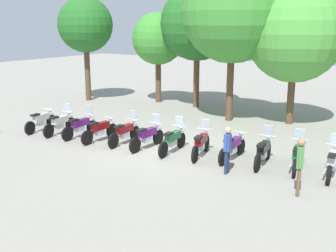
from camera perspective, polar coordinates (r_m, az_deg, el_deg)
The scene contains 20 objects.
ground_plane at distance 17.18m, azimuth -0.93°, elevation -3.25°, with size 80.00×80.00×0.00m, color gray.
motorcycle_0 at distance 20.94m, azimuth -16.96°, elevation 0.71°, with size 0.68×2.17×0.99m.
motorcycle_1 at distance 20.13m, azimuth -14.52°, elevation 0.40°, with size 0.62×2.18×1.37m.
motorcycle_2 at distance 19.36m, azimuth -11.86°, elevation 0.02°, with size 0.62×2.19×1.37m.
motorcycle_3 at distance 18.55m, azimuth -9.26°, elevation -0.52°, with size 0.62×2.19×0.99m.
motorcycle_4 at distance 17.97m, azimuth -5.92°, elevation -0.83°, with size 0.62×2.19×1.37m.
motorcycle_5 at distance 17.27m, azimuth -2.82°, elevation -1.39°, with size 0.62×2.19×1.37m.
motorcycle_6 at distance 16.70m, azimuth 0.67°, elevation -1.91°, with size 0.62×2.19×1.37m.
motorcycle_7 at distance 16.26m, azimuth 4.54°, elevation -2.39°, with size 0.74×2.15×1.37m.
motorcycle_8 at distance 16.00m, azimuth 8.82°, elevation -2.84°, with size 0.62×2.19×0.99m.
motorcycle_9 at distance 15.62m, azimuth 12.87°, elevation -3.39°, with size 0.62×2.18×1.37m.
motorcycle_10 at distance 15.42m, azimuth 17.23°, elevation -3.90°, with size 0.71×2.16×1.37m.
motorcycle_11 at distance 15.13m, azimuth 21.53°, elevation -4.60°, with size 0.62×2.19×1.37m.
person_0 at distance 14.38m, azimuth 8.12°, elevation -2.81°, with size 0.22×0.40×1.66m.
person_1 at distance 12.99m, azimuth 17.58°, elevation -4.69°, with size 0.29×0.41×1.80m.
tree_0 at distance 28.25m, azimuth -11.22°, elevation 13.35°, with size 3.56×3.56×6.73m.
tree_1 at distance 27.08m, azimuth -1.37°, elevation 11.80°, with size 3.31×3.31×5.75m.
tree_2 at distance 25.51m, azimuth 4.02°, elevation 13.77°, with size 4.41×4.41×7.24m.
tree_3 at distance 21.99m, azimuth 8.81°, elevation 15.17°, with size 5.21×5.21×8.23m.
tree_4 at distance 21.91m, azimuth 16.99°, elevation 11.95°, with size 4.82×4.82×6.96m.
Camera 1 is at (9.41, -13.44, 5.07)m, focal length 44.63 mm.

